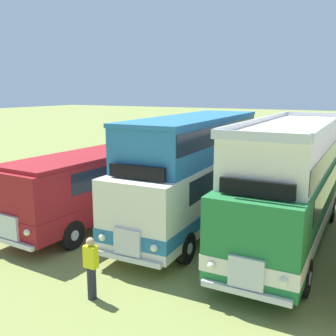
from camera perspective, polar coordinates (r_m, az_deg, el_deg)
The scene contains 6 objects.
ground_plane at distance 14.86m, azimuth 16.81°, elevation -10.85°, with size 200.00×200.00×0.00m, color olive.
bus_first_in_row at distance 17.28m, azimuth -8.06°, elevation -1.23°, with size 3.00×10.94×2.99m.
bus_second_in_row at distance 15.49m, azimuth 3.79°, elevation 0.08°, with size 2.82×9.79×4.49m.
bus_third_in_row at distance 14.56m, azimuth 17.68°, elevation -1.61°, with size 2.67×10.57×4.52m.
marshal_person at distance 10.78m, azimuth -11.22°, elevation -14.17°, with size 0.36×0.24×1.73m.
rope_fence_line at distance 25.50m, azimuth 22.15°, elevation -0.38°, with size 21.15×0.08×1.05m.
Camera 1 is at (2.54, -13.57, 5.50)m, focal length 41.51 mm.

